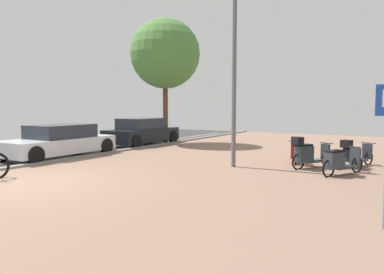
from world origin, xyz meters
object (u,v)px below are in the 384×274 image
scooter_near (354,154)px  lamp_post (234,66)px  scooter_extra (308,154)px  scooter_far (296,151)px  street_tree (165,54)px  parked_car_near (59,141)px  parked_car_far (142,132)px  scooter_mid (339,161)px

scooter_near → lamp_post: (-3.38, -1.87, 2.80)m
scooter_extra → lamp_post: 3.61m
scooter_near → lamp_post: bearing=-151.0°
scooter_far → street_tree: bearing=156.8°
scooter_near → street_tree: 10.87m
scooter_extra → street_tree: size_ratio=0.25×
parked_car_near → parked_car_far: size_ratio=1.07×
lamp_post → street_tree: size_ratio=0.91×
street_tree → scooter_far: bearing=-23.2°
scooter_extra → parked_car_far: parked_car_far is taller
parked_car_far → street_tree: street_tree is taller
scooter_extra → parked_car_far: size_ratio=0.40×
scooter_far → parked_car_near: (-8.31, -3.00, 0.16)m
scooter_near → parked_car_far: bearing=168.7°
scooter_mid → parked_car_far: (-10.00, 3.68, 0.24)m
scooter_extra → parked_car_near: size_ratio=0.37×
parked_car_near → lamp_post: lamp_post is taller
parked_car_near → lamp_post: size_ratio=0.76×
scooter_far → parked_car_near: 8.84m
scooter_mid → scooter_extra: bearing=146.0°
scooter_far → street_tree: 9.34m
scooter_extra → lamp_post: size_ratio=0.28×
parked_car_far → parked_car_near: bearing=-89.8°
parked_car_near → lamp_post: (6.78, 1.27, 2.63)m
scooter_far → scooter_near: bearing=4.1°
scooter_mid → street_tree: (-9.36, 4.81, 4.20)m
scooter_extra → scooter_mid: bearing=-34.0°
scooter_near → parked_car_near: bearing=-162.9°
scooter_extra → lamp_post: (-2.14, -0.93, 2.76)m
scooter_far → lamp_post: 3.62m
parked_car_near → street_tree: (0.63, 6.29, 4.00)m
scooter_near → scooter_mid: scooter_near is taller
scooter_near → scooter_extra: size_ratio=1.02×
scooter_near → scooter_far: scooter_far is taller
scooter_far → scooter_extra: bearing=-53.0°
scooter_far → scooter_extra: 1.01m
scooter_mid → scooter_far: scooter_far is taller
parked_car_near → parked_car_far: parked_car_far is taller
lamp_post → street_tree: street_tree is taller
scooter_extra → parked_car_far: (-8.94, 2.97, 0.18)m
street_tree → lamp_post: bearing=-39.2°
scooter_extra → scooter_near: bearing=37.2°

